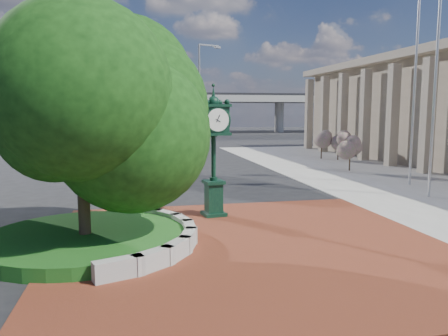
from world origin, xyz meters
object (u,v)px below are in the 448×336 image
flagpole_a (436,73)px  post_clock (213,146)px  street_lamp_far (164,100)px  street_lamp_near (202,92)px  parked_car (183,139)px  flagpole_b (415,77)px

flagpole_a → post_clock: bearing=-171.2°
street_lamp_far → street_lamp_near: bearing=-82.3°
parked_car → flagpole_a: flagpole_a is taller
post_clock → street_lamp_far: 38.92m
street_lamp_near → street_lamp_far: street_lamp_near is taller
flagpole_b → flagpole_a: bearing=-110.8°
street_lamp_near → street_lamp_far: size_ratio=1.06×
parked_car → street_lamp_far: size_ratio=0.43×
flagpole_b → street_lamp_far: (-11.32, 33.79, -0.41)m
flagpole_b → street_lamp_near: 19.59m
parked_car → flagpole_a: 37.69m
flagpole_a → street_lamp_near: size_ratio=1.14×
post_clock → street_lamp_far: street_lamp_far is taller
flagpole_b → street_lamp_far: flagpole_b is taller
post_clock → parked_car: bearing=85.4°
parked_car → flagpole_b: (9.05, -33.16, 5.28)m
street_lamp_far → flagpole_a: bearing=-74.9°
street_lamp_near → street_lamp_far: bearing=97.7°
flagpole_b → street_lamp_far: 35.64m
parked_car → flagpole_a: size_ratio=0.35×
street_lamp_far → flagpole_b: bearing=-71.5°
post_clock → street_lamp_near: 22.78m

